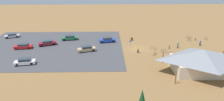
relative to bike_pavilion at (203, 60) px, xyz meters
The scene contains 24 objects.
ground 18.14m from the bike_pavilion, 50.55° to the right, with size 160.00×160.00×0.00m, color olive.
parking_lot_asphalt 37.70m from the bike_pavilion, 24.30° to the right, with size 38.29×30.17×0.05m, color #424247.
bike_pavilion is the anchor object (origin of this frame).
trash_bin 24.11m from the bike_pavilion, 60.62° to the right, with size 0.60×0.60×0.90m, color brown.
lot_sign 19.35m from the bike_pavilion, 48.10° to the right, with size 0.56×0.08×2.20m.
bicycle_blue_front_row 12.23m from the bike_pavilion, 67.16° to the right, with size 1.46×0.99×0.84m.
bicycle_red_mid_cluster 21.73m from the bike_pavilion, 109.47° to the right, with size 0.49×1.67×0.78m.
bicycle_orange_lone_west 15.14m from the bike_pavilion, 62.48° to the right, with size 1.32×1.18×0.76m.
bicycle_silver_near_porch 10.20m from the bike_pavilion, 70.81° to the right, with size 0.98×1.31×0.74m.
bicycle_green_edge_north 20.81m from the bike_pavilion, 104.57° to the right, with size 0.77×1.46×0.82m.
bicycle_white_near_sign 23.71m from the bike_pavilion, 117.02° to the right, with size 0.48×1.72×0.92m.
bicycle_teal_lone_east 11.95m from the bike_pavilion, 50.59° to the right, with size 1.15×1.19×0.76m.
bicycle_yellow_yard_left 14.26m from the bike_pavilion, 79.45° to the right, with size 0.76×1.56×0.80m.
bicycle_purple_yard_right 23.61m from the bike_pavilion, 104.89° to the right, with size 1.32×1.19×0.85m.
car_blue_front_row 27.21m from the bike_pavilion, 45.26° to the right, with size 4.80×2.66×1.46m.
car_tan_end_stall 27.26m from the bike_pavilion, 26.24° to the right, with size 4.88×3.05×1.44m.
car_red_near_entry 43.85m from the bike_pavilion, 19.26° to the right, with size 4.69×2.24×1.36m.
car_green_back_corner 37.32m from the bike_pavilion, 35.66° to the right, with size 4.93×2.60×1.41m.
car_maroon_by_curb 39.49m from the bike_pavilion, 25.37° to the right, with size 5.00×3.25×1.39m.
car_white_mid_lot 37.52m from the bike_pavilion, ahead, with size 4.61×2.50×1.43m.
car_silver_second_row 54.34m from the bike_pavilion, 26.69° to the right, with size 4.54×3.15×1.28m.
visitor_near_lot 14.09m from the bike_pavilion, 89.11° to the right, with size 0.36×0.37×1.70m.
visitor_at_bikes 17.12m from the bike_pavilion, 112.67° to the right, with size 0.36×0.36×1.66m.
visitor_crossing_yard 15.79m from the bike_pavilion, 43.64° to the right, with size 0.39×0.36×1.68m.
Camera 1 is at (7.68, 51.19, 19.11)m, focal length 32.99 mm.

